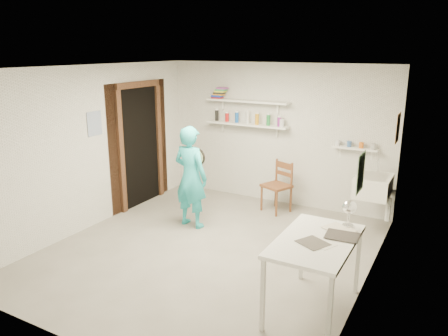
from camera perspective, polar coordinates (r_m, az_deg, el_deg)
The scene contains 27 objects.
floor at distance 5.98m, azimuth -1.88°, elevation -10.74°, with size 4.00×4.50×0.02m, color slate.
ceiling at distance 5.37m, azimuth -2.11°, elevation 13.10°, with size 4.00×4.50×0.02m, color silver.
wall_back at distance 7.54m, azimuth 6.86°, elevation 4.40°, with size 4.00×0.02×2.40m, color silver.
wall_front at distance 3.89m, azimuth -19.41°, elevation -7.01°, with size 4.00×0.02×2.40m, color silver.
wall_left at distance 6.78m, azimuth -16.76°, elevation 2.61°, with size 0.02×4.50×2.40m, color silver.
wall_right at distance 4.88m, azimuth 18.75°, elevation -2.43°, with size 0.02×4.50×2.40m, color silver.
doorway_recess at distance 7.56m, azimuth -10.91°, elevation 2.72°, with size 0.02×0.90×2.00m, color black.
corridor_box at distance 8.02m, azimuth -14.85°, elevation 3.56°, with size 1.40×1.50×2.10m, color brown.
door_lintel at distance 7.39m, azimuth -11.20°, elevation 10.66°, with size 0.06×1.05×0.10m, color brown.
door_jamb_near at distance 7.18m, azimuth -13.31°, elevation 1.91°, with size 0.06×0.10×2.00m, color brown.
door_jamb_far at distance 7.93m, azimuth -8.50°, elevation 3.42°, with size 0.06×0.10×2.00m, color brown.
shelf_lower at distance 7.59m, azimuth 3.01°, elevation 5.72°, with size 1.50×0.22×0.03m, color white.
shelf_upper at distance 7.53m, azimuth 3.06°, elevation 8.72°, with size 1.50×0.22×0.03m, color white.
ledge_shelf at distance 7.08m, azimuth 16.73°, elevation 2.48°, with size 0.70×0.14×0.03m, color white.
poster_left at distance 6.74m, azimuth -16.56°, elevation 5.59°, with size 0.01×0.28×0.36m, color #334C7F.
poster_right_a at distance 6.54m, azimuth 21.76°, elevation 4.85°, with size 0.01×0.34×0.42m, color #995933.
poster_right_b at distance 4.28m, azimuth 17.44°, elevation -0.57°, with size 0.01×0.30×0.38m, color #3F724C.
belfast_sink at distance 6.67m, azimuth 18.91°, elevation -2.23°, with size 0.48×0.60×0.30m, color white.
man at distance 6.51m, azimuth -4.37°, elevation -1.18°, with size 0.56×0.37×1.54m, color #25B2BA.
wall_clock at distance 6.63m, azimuth -3.54°, elevation 1.45°, with size 0.28×0.28×0.04m, color beige.
wooden_chair at distance 7.22m, azimuth 6.87°, elevation -2.34°, with size 0.41×0.39×0.88m, color brown.
work_table at distance 4.65m, azimuth 11.66°, elevation -13.58°, with size 0.72×1.20×0.80m, color white.
desk_lamp at distance 4.77m, azimuth 16.07°, elevation -4.91°, with size 0.15×0.15×0.15m, color silver.
spray_cans at distance 7.57m, azimuth 3.02°, elevation 6.46°, with size 1.26×0.06×0.17m.
book_stack at distance 7.77m, azimuth -0.57°, elevation 9.78°, with size 0.30×0.14×0.20m.
ledge_pots at distance 7.07m, azimuth 16.76°, elevation 2.95°, with size 0.48×0.07×0.09m.
papers at distance 4.47m, azimuth 11.95°, elevation -9.01°, with size 0.30×0.22×0.02m.
Camera 1 is at (2.76, -4.61, 2.63)m, focal length 35.00 mm.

